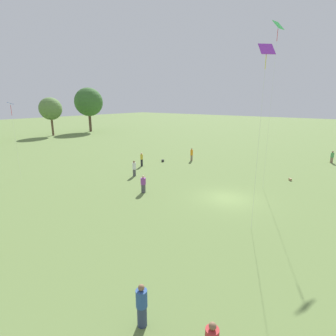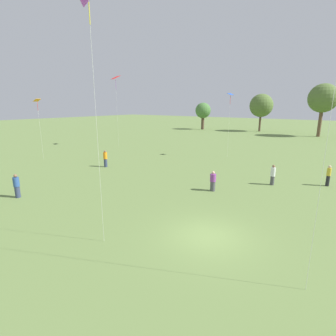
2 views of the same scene
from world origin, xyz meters
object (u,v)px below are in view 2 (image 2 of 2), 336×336
kite_1 (89,8)px  person_4 (17,186)px  kite_3 (230,98)px  person_0 (273,175)px  person_5 (328,176)px  person_1 (105,159)px  person_3 (213,181)px  kite_4 (116,79)px  kite_0 (37,103)px

kite_1 → person_4: bearing=-92.0°
kite_1 → kite_3: bearing=-169.9°
person_0 → person_4: size_ratio=0.99×
person_0 → kite_1: bearing=168.8°
person_0 → person_5: size_ratio=0.99×
person_5 → kite_1: bearing=-4.3°
person_1 → kite_3: (8.59, 13.14, 6.61)m
person_3 → kite_4: size_ratio=0.15×
person_3 → person_5: person_5 is taller
person_3 → kite_1: bearing=-105.2°
person_1 → person_5: size_ratio=1.04×
kite_4 → person_5: bearing=49.4°
kite_0 → kite_1: bearing=104.2°
person_3 → person_4: (-10.99, -9.94, 0.09)m
person_5 → kite_4: (-30.27, 4.67, 9.64)m
person_4 → kite_1: (10.17, -0.50, 9.70)m
person_3 → kite_1: kite_1 is taller
kite_0 → person_4: bearing=91.3°
kite_0 → kite_1: 24.78m
person_3 → kite_0: kite_0 is taller
person_0 → person_1: 17.20m
person_3 → person_0: bearing=41.9°
person_4 → kite_3: kite_3 is taller
person_3 → person_4: 14.82m
kite_4 → person_0: bearing=43.1°
kite_4 → kite_1: bearing=13.4°
person_4 → person_5: size_ratio=1.00×
person_0 → person_3: 5.61m
person_0 → kite_3: (-8.15, 9.17, 6.64)m
person_1 → kite_1: size_ratio=0.16×
kite_4 → kite_3: bearing=64.6°
person_1 → person_5: (20.61, 6.41, -0.01)m
person_5 → kite_3: kite_3 is taller
person_1 → kite_4: (-9.66, 11.08, 9.63)m
kite_4 → person_1: bearing=9.3°
person_4 → kite_1: bearing=95.0°
kite_3 → person_4: bearing=-129.8°
person_4 → kite_4: bearing=-143.0°
person_3 → person_1: bearing=167.1°
person_4 → kite_0: 16.45m
person_4 → kite_1: kite_1 is taller
person_5 → kite_3: size_ratio=0.22×
person_1 → person_0: bearing=-28.6°
person_0 → kite_1: (-4.22, -14.90, 9.70)m
kite_1 → person_0: bearing=165.0°
person_1 → kite_0: 11.87m
kite_0 → person_1: bearing=135.4°
person_5 → kite_4: kite_4 is taller
person_0 → kite_1: size_ratio=0.15×
person_3 → kite_1: size_ratio=0.14×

